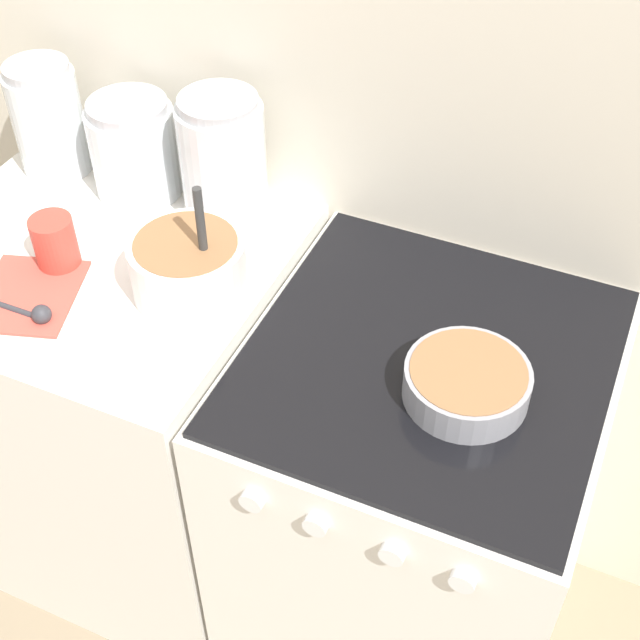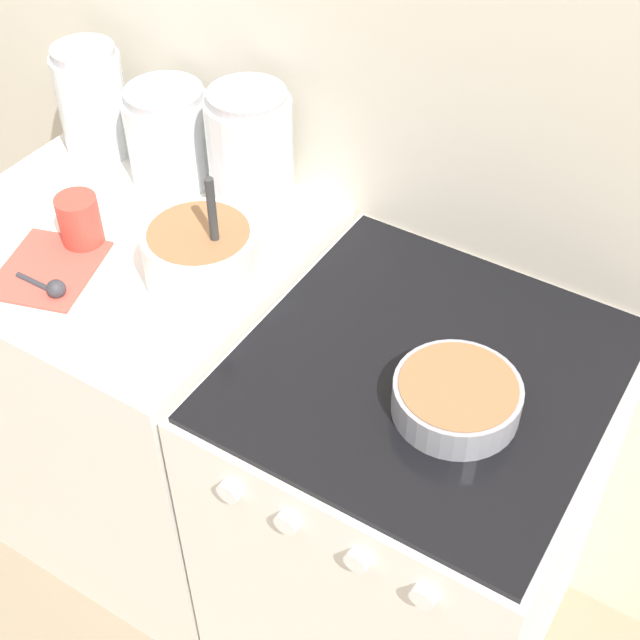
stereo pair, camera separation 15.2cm
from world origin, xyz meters
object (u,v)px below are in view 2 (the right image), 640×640
Objects in this scene: mixing_bowl at (201,253)px; tin_can at (80,221)px; storage_jar_left at (94,107)px; storage_jar_middle at (170,141)px; stove at (407,521)px; storage_jar_right at (251,161)px; baking_pan at (457,397)px.

mixing_bowl is 0.27m from tin_can.
storage_jar_left is 1.17× the size of storage_jar_middle.
storage_jar_left reaches higher than stove.
mixing_bowl is 0.35m from storage_jar_middle.
storage_jar_middle is (-0.72, 0.22, 0.55)m from stove.
tin_can is (-0.22, -0.27, -0.06)m from storage_jar_right.
storage_jar_middle is at bearing 180.00° from storage_jar_right.
mixing_bowl reaches higher than storage_jar_middle.
tin_can is (-0.81, 0.01, 0.02)m from baking_pan.
baking_pan is 0.85× the size of storage_jar_left.
stove is 0.93m from storage_jar_middle.
storage_jar_right is (0.21, 0.00, 0.02)m from storage_jar_middle.
stove is 0.80m from storage_jar_right.
storage_jar_middle reaches higher than stove.
storage_jar_right is (-0.51, 0.22, 0.57)m from stove.
storage_jar_right is at bearing 156.61° from stove.
stove is 3.47× the size of storage_jar_right.
storage_jar_left is at bearing 180.00° from storage_jar_middle.
tin_can is at bearing -53.84° from storage_jar_left.
mixing_bowl reaches higher than tin_can.
storage_jar_left is (-0.47, 0.24, 0.04)m from mixing_bowl.
storage_jar_left is at bearing 126.16° from tin_can.
tin_can is (0.20, -0.27, -0.05)m from storage_jar_left.
mixing_bowl is 1.18× the size of baking_pan.
storage_jar_left is 0.41m from storage_jar_right.
storage_jar_middle is at bearing 162.92° from stove.
stove is at bearing 144.00° from baking_pan.
storage_jar_left is (-1.00, 0.28, 0.07)m from baking_pan.
stove is 1.10m from storage_jar_left.
baking_pan is at bearing -15.53° from storage_jar_left.
tin_can is (-0.01, -0.27, -0.04)m from storage_jar_middle.
storage_jar_right is 0.35m from tin_can.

